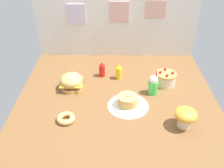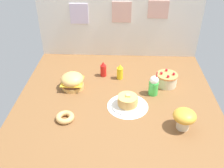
{
  "view_description": "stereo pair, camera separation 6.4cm",
  "coord_description": "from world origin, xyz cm",
  "px_view_note": "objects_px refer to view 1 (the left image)",
  "views": [
    {
      "loc": [
        -2.47,
        -200.74,
        152.85
      ],
      "look_at": [
        -4.63,
        1.65,
        17.88
      ],
      "focal_mm": 40.71,
      "sensor_mm": 36.0,
      "label": 1
    },
    {
      "loc": [
        3.97,
        -200.57,
        152.85
      ],
      "look_at": [
        -4.63,
        1.65,
        17.88
      ],
      "focal_mm": 40.71,
      "sensor_mm": 36.0,
      "label": 2
    }
  ],
  "objects_px": {
    "layer_cake": "(166,79)",
    "ketchup_bottle": "(102,70)",
    "mustard_bottle": "(119,72)",
    "pancake_stack": "(128,101)",
    "cream_soda_cup": "(153,85)",
    "donut_pink_glaze": "(66,118)",
    "burger": "(72,82)",
    "mushroom_stool": "(185,116)"
  },
  "relations": [
    {
      "from": "layer_cake",
      "to": "mustard_bottle",
      "type": "height_order",
      "value": "mustard_bottle"
    },
    {
      "from": "layer_cake",
      "to": "ketchup_bottle",
      "type": "distance_m",
      "value": 0.71
    },
    {
      "from": "mushroom_stool",
      "to": "ketchup_bottle",
      "type": "bearing_deg",
      "value": 131.95
    },
    {
      "from": "burger",
      "to": "layer_cake",
      "type": "bearing_deg",
      "value": 5.37
    },
    {
      "from": "mustard_bottle",
      "to": "pancake_stack",
      "type": "bearing_deg",
      "value": -80.35
    },
    {
      "from": "donut_pink_glaze",
      "to": "cream_soda_cup",
      "type": "bearing_deg",
      "value": 27.5
    },
    {
      "from": "mushroom_stool",
      "to": "layer_cake",
      "type": "bearing_deg",
      "value": 94.39
    },
    {
      "from": "ketchup_bottle",
      "to": "mushroom_stool",
      "type": "relative_size",
      "value": 0.91
    },
    {
      "from": "layer_cake",
      "to": "mushroom_stool",
      "type": "distance_m",
      "value": 0.67
    },
    {
      "from": "pancake_stack",
      "to": "cream_soda_cup",
      "type": "distance_m",
      "value": 0.34
    },
    {
      "from": "burger",
      "to": "mustard_bottle",
      "type": "xyz_separation_m",
      "value": [
        0.49,
        0.2,
        0.0
      ]
    },
    {
      "from": "pancake_stack",
      "to": "layer_cake",
      "type": "xyz_separation_m",
      "value": [
        0.42,
        0.38,
        0.02
      ]
    },
    {
      "from": "ketchup_bottle",
      "to": "mushroom_stool",
      "type": "bearing_deg",
      "value": -48.05
    },
    {
      "from": "mushroom_stool",
      "to": "mustard_bottle",
      "type": "bearing_deg",
      "value": 125.56
    },
    {
      "from": "layer_cake",
      "to": "mushroom_stool",
      "type": "xyz_separation_m",
      "value": [
        0.05,
        -0.66,
        0.05
      ]
    },
    {
      "from": "pancake_stack",
      "to": "layer_cake",
      "type": "relative_size",
      "value": 1.36
    },
    {
      "from": "burger",
      "to": "donut_pink_glaze",
      "type": "height_order",
      "value": "burger"
    },
    {
      "from": "cream_soda_cup",
      "to": "mushroom_stool",
      "type": "bearing_deg",
      "value": -66.88
    },
    {
      "from": "donut_pink_glaze",
      "to": "ketchup_bottle",
      "type": "bearing_deg",
      "value": 69.11
    },
    {
      "from": "ketchup_bottle",
      "to": "donut_pink_glaze",
      "type": "xyz_separation_m",
      "value": [
        -0.29,
        -0.76,
        -0.06
      ]
    },
    {
      "from": "ketchup_bottle",
      "to": "donut_pink_glaze",
      "type": "relative_size",
      "value": 1.08
    },
    {
      "from": "mushroom_stool",
      "to": "donut_pink_glaze",
      "type": "bearing_deg",
      "value": 176.54
    },
    {
      "from": "pancake_stack",
      "to": "mushroom_stool",
      "type": "bearing_deg",
      "value": -30.79
    },
    {
      "from": "burger",
      "to": "donut_pink_glaze",
      "type": "bearing_deg",
      "value": -88.05
    },
    {
      "from": "ketchup_bottle",
      "to": "cream_soda_cup",
      "type": "bearing_deg",
      "value": -32.14
    },
    {
      "from": "burger",
      "to": "mushroom_stool",
      "type": "height_order",
      "value": "mushroom_stool"
    },
    {
      "from": "layer_cake",
      "to": "cream_soda_cup",
      "type": "height_order",
      "value": "cream_soda_cup"
    },
    {
      "from": "donut_pink_glaze",
      "to": "pancake_stack",
      "type": "bearing_deg",
      "value": 21.11
    },
    {
      "from": "layer_cake",
      "to": "ketchup_bottle",
      "type": "relative_size",
      "value": 1.25
    },
    {
      "from": "pancake_stack",
      "to": "donut_pink_glaze",
      "type": "height_order",
      "value": "pancake_stack"
    },
    {
      "from": "pancake_stack",
      "to": "burger",
      "type": "bearing_deg",
      "value": 153.39
    },
    {
      "from": "cream_soda_cup",
      "to": "pancake_stack",
      "type": "bearing_deg",
      "value": -140.93
    },
    {
      "from": "burger",
      "to": "pancake_stack",
      "type": "relative_size",
      "value": 0.78
    },
    {
      "from": "mushroom_stool",
      "to": "burger",
      "type": "bearing_deg",
      "value": 151.48
    },
    {
      "from": "donut_pink_glaze",
      "to": "layer_cake",
      "type": "bearing_deg",
      "value": 31.52
    },
    {
      "from": "ketchup_bottle",
      "to": "cream_soda_cup",
      "type": "height_order",
      "value": "cream_soda_cup"
    },
    {
      "from": "cream_soda_cup",
      "to": "donut_pink_glaze",
      "type": "bearing_deg",
      "value": -152.5
    },
    {
      "from": "burger",
      "to": "donut_pink_glaze",
      "type": "distance_m",
      "value": 0.51
    },
    {
      "from": "burger",
      "to": "ketchup_bottle",
      "type": "relative_size",
      "value": 1.33
    },
    {
      "from": "cream_soda_cup",
      "to": "mushroom_stool",
      "type": "relative_size",
      "value": 1.36
    },
    {
      "from": "cream_soda_cup",
      "to": "ketchup_bottle",
      "type": "bearing_deg",
      "value": 147.86
    },
    {
      "from": "pancake_stack",
      "to": "cream_soda_cup",
      "type": "xyz_separation_m",
      "value": [
        0.26,
        0.21,
        0.05
      ]
    }
  ]
}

